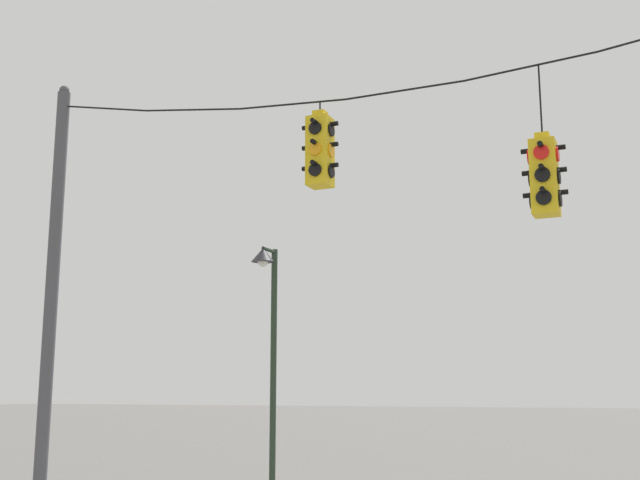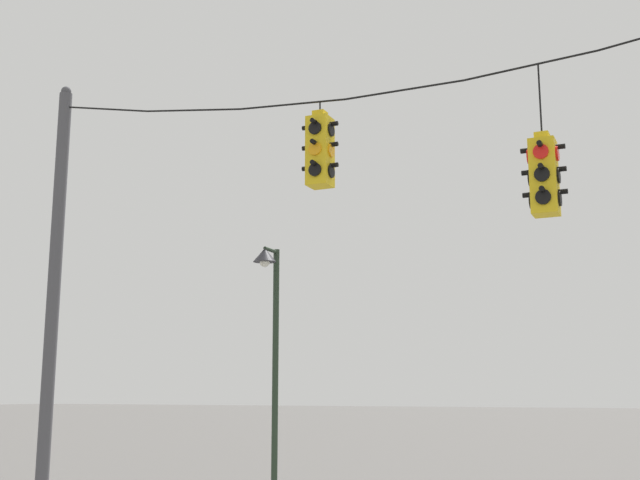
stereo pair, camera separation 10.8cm
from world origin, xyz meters
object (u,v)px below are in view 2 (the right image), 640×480
(utility_pole_left, at_px, (54,292))
(street_lamp, at_px, (270,316))
(traffic_light_near_right_pole, at_px, (320,151))
(traffic_light_over_intersection, at_px, (544,176))

(utility_pole_left, bearing_deg, street_lamp, 50.86)
(traffic_light_near_right_pole, bearing_deg, utility_pole_left, -180.00)
(traffic_light_near_right_pole, relative_size, street_lamp, 0.28)
(traffic_light_over_intersection, bearing_deg, utility_pole_left, -180.00)
(traffic_light_near_right_pole, bearing_deg, traffic_light_over_intersection, 0.00)
(utility_pole_left, relative_size, street_lamp, 1.55)
(utility_pole_left, distance_m, street_lamp, 4.04)
(traffic_light_near_right_pole, xyz_separation_m, traffic_light_over_intersection, (3.25, 0.00, -0.76))
(utility_pole_left, distance_m, traffic_light_near_right_pole, 5.35)
(street_lamp, bearing_deg, utility_pole_left, -129.14)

